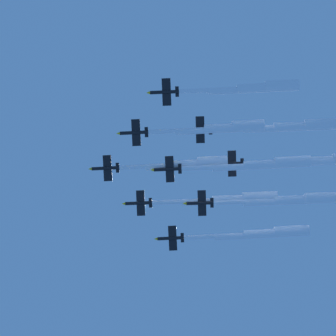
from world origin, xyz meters
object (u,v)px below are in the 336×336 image
Objects in this scene: jet_port_inner at (219,128)px; jet_trail_port at (291,200)px; jet_lead at (185,164)px; jet_starboard_inner at (229,199)px; jet_starboard_outer at (290,126)px; jet_port_mid at (261,164)px; jet_trail_starboard at (319,160)px; jet_port_outer at (261,233)px; jet_starboard_mid at (252,88)px.

jet_trail_port is at bearing -115.53° from jet_port_inner.
jet_starboard_inner is at bearing -120.89° from jet_lead.
jet_starboard_outer reaches higher than jet_trail_port.
jet_port_inner is 0.91× the size of jet_starboard_inner.
jet_port_mid is 1.03× the size of jet_trail_starboard.
jet_starboard_inner is at bearing -35.11° from jet_port_mid.
jet_port_outer is 38.14m from jet_starboard_outer.
jet_starboard_outer is at bearing 105.09° from jet_trail_port.
jet_port_mid reaches higher than jet_trail_port.
jet_starboard_mid is 17.67m from jet_starboard_outer.
jet_starboard_outer is (-35.47, 1.89, -1.03)m from jet_lead.
jet_trail_starboard is (-31.43, 3.31, 1.14)m from jet_starboard_inner.
jet_port_outer is (-2.05, -39.77, -1.61)m from jet_port_inner.
jet_starboard_inner reaches higher than jet_port_mid.
jet_starboard_outer is at bearing -162.00° from jet_port_inner.
jet_port_outer is (-6.40, -14.65, -1.99)m from jet_starboard_inner.
jet_port_mid is (-8.98, -15.75, -1.04)m from jet_port_inner.
jet_starboard_inner is 0.99× the size of jet_port_outer.
jet_port_outer is 1.04× the size of jet_starboard_outer.
jet_port_mid is 16.46m from jet_trail_port.
jet_lead is at bearing 37.58° from jet_trail_port.
jet_lead is 36.62m from jet_trail_port.
jet_trail_starboard reaches higher than jet_port_outer.
jet_lead is at bearing 17.49° from jet_trail_starboard.
jet_port_mid is at bearing 69.04° from jet_trail_port.
jet_lead is 0.97× the size of jet_port_inner.
jet_starboard_mid is (-4.51, 24.59, 2.19)m from jet_port_mid.
jet_port_outer is at bearing -35.67° from jet_trail_starboard.
jet_lead is 0.88× the size of jet_trail_port.
jet_trail_starboard reaches higher than jet_port_inner.
jet_starboard_mid is at bearing 88.02° from jet_trail_port.
jet_trail_starboard is at bearing 142.68° from jet_trail_port.
jet_port_mid is at bearing 106.08° from jet_port_outer.
jet_starboard_inner reaches higher than jet_port_outer.
jet_starboard_mid reaches higher than jet_starboard_inner.
jet_port_inner is at bearing -33.25° from jet_starboard_mid.
jet_starboard_inner is 16.11m from jet_port_outer.
jet_starboard_inner is 1.00× the size of jet_trail_port.
jet_starboard_mid is at bearing 146.75° from jet_port_inner.
jet_port_inner reaches higher than jet_port_outer.
jet_trail_starboard is at bearing 144.33° from jet_port_outer.
jet_lead reaches higher than jet_port_mid.
jet_lead reaches higher than jet_starboard_outer.
jet_trail_starboard reaches higher than jet_starboard_outer.
jet_starboard_mid is at bearing 117.70° from jet_starboard_inner.
jet_port_mid is at bearing 144.89° from jet_starboard_inner.
jet_trail_port is (-28.95, -22.28, -2.59)m from jet_lead.
jet_starboard_inner is at bearing -62.30° from jet_starboard_mid.
jet_starboard_inner is (4.35, -25.12, 0.38)m from jet_port_inner.
jet_lead reaches higher than jet_starboard_mid.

